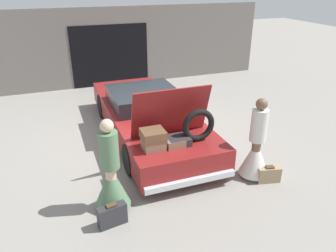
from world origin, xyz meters
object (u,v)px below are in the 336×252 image
object	(u,v)px
car	(148,116)
suitcase_beside_right_person	(269,174)
person_right	(256,150)
suitcase_beside_left_person	(112,215)
person_left	(111,178)

from	to	relation	value
car	suitcase_beside_right_person	world-z (taller)	car
person_right	car	bearing A→B (deg)	35.25
car	suitcase_beside_left_person	bearing A→B (deg)	-117.46
car	suitcase_beside_left_person	distance (m)	3.38
car	person_left	size ratio (longest dim) A/B	3.14
car	suitcase_beside_left_person	world-z (taller)	car
person_right	suitcase_beside_right_person	distance (m)	0.55
person_right	suitcase_beside_left_person	world-z (taller)	person_right
person_left	suitcase_beside_left_person	bearing A→B (deg)	-11.40
person_left	suitcase_beside_right_person	distance (m)	3.12
person_right	suitcase_beside_left_person	bearing A→B (deg)	103.78
suitcase_beside_right_person	suitcase_beside_left_person	bearing A→B (deg)	-177.15
car	suitcase_beside_left_person	xyz separation A→B (m)	(-1.55, -2.98, -0.35)
person_left	suitcase_beside_right_person	xyz separation A→B (m)	(3.08, -0.29, -0.45)
person_right	suitcase_beside_right_person	xyz separation A→B (m)	(0.18, -0.27, -0.45)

